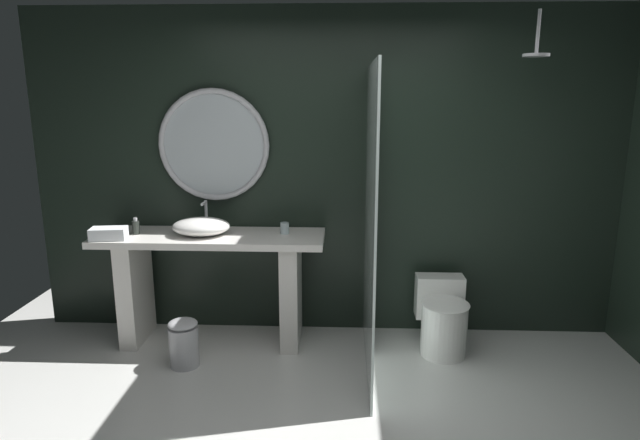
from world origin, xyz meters
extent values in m
cube|color=black|center=(0.00, 1.90, 1.30)|extent=(4.80, 0.10, 2.60)
cube|color=silver|center=(-0.92, 1.56, 0.85)|extent=(1.76, 0.54, 0.05)
cube|color=silver|center=(-1.54, 1.56, 0.41)|extent=(0.14, 0.46, 0.83)
cube|color=silver|center=(-0.30, 1.56, 0.41)|extent=(0.14, 0.46, 0.83)
ellipsoid|color=white|center=(-0.98, 1.55, 0.95)|extent=(0.44, 0.36, 0.13)
cylinder|color=#B7B7BC|center=(-0.98, 1.72, 1.00)|extent=(0.02, 0.02, 0.24)
cylinder|color=#B7B7BC|center=(-0.98, 1.66, 1.11)|extent=(0.02, 0.12, 0.02)
cylinder|color=silver|center=(-0.35, 1.61, 0.93)|extent=(0.07, 0.07, 0.09)
cylinder|color=#282D28|center=(-1.49, 1.55, 0.93)|extent=(0.05, 0.05, 0.11)
cylinder|color=#B7B7BC|center=(-1.49, 1.55, 1.00)|extent=(0.03, 0.03, 0.02)
torus|color=#B7B7BC|center=(-0.92, 1.81, 1.54)|extent=(0.88, 0.05, 0.88)
cylinder|color=#B2BCC1|center=(-0.92, 1.82, 1.54)|extent=(0.81, 0.01, 0.81)
cube|color=silver|center=(0.29, 1.20, 1.07)|extent=(0.02, 1.30, 2.14)
cylinder|color=#B7B7BC|center=(1.42, 1.51, 2.35)|extent=(0.02, 0.02, 0.29)
cylinder|color=#B7B7BC|center=(1.42, 1.51, 2.20)|extent=(0.18, 0.18, 0.02)
cylinder|color=white|center=(0.88, 1.40, 0.20)|extent=(0.34, 0.34, 0.40)
ellipsoid|color=white|center=(0.88, 1.40, 0.41)|extent=(0.36, 0.40, 0.02)
cube|color=white|center=(0.88, 1.66, 0.37)|extent=(0.37, 0.17, 0.34)
cylinder|color=#B7B7BC|center=(-1.04, 1.14, 0.15)|extent=(0.21, 0.21, 0.30)
ellipsoid|color=#B7B7BC|center=(-1.04, 1.14, 0.33)|extent=(0.21, 0.21, 0.06)
cube|color=white|center=(-1.64, 1.39, 0.93)|extent=(0.28, 0.19, 0.09)
camera|label=1|loc=(0.11, -2.44, 1.93)|focal=30.40mm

